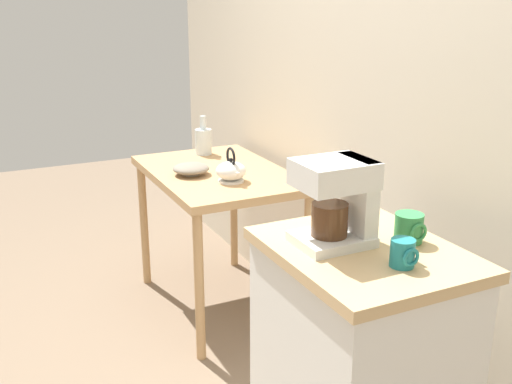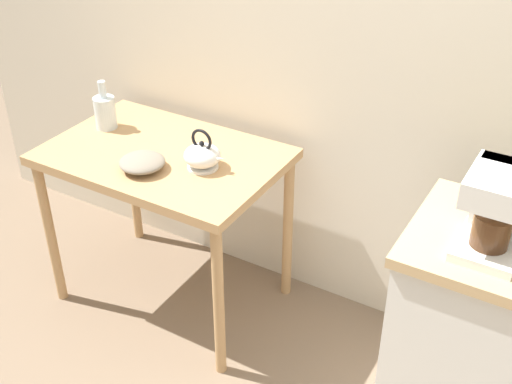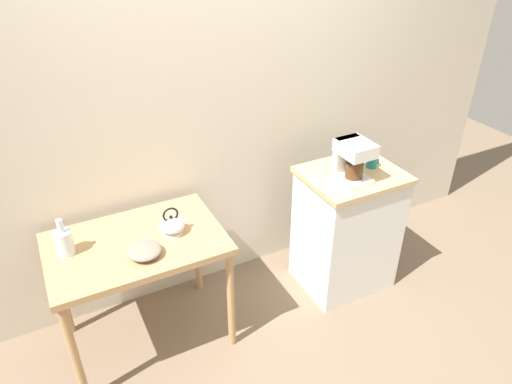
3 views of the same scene
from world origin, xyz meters
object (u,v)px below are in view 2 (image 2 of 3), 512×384
bowl_stoneware (142,162)px  coffee_maker (498,207)px  glass_carafe_vase (105,111)px  teakettle (203,156)px

bowl_stoneware → coffee_maker: bearing=-0.2°
bowl_stoneware → glass_carafe_vase: (-0.36, 0.21, 0.04)m
bowl_stoneware → teakettle: teakettle is taller
glass_carafe_vase → coffee_maker: size_ratio=0.82×
coffee_maker → teakettle: bearing=173.1°
bowl_stoneware → teakettle: 0.24m
coffee_maker → bowl_stoneware: bearing=179.8°
teakettle → glass_carafe_vase: (-0.56, 0.08, 0.02)m
bowl_stoneware → teakettle: bearing=33.8°
teakettle → glass_carafe_vase: glass_carafe_vase is taller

